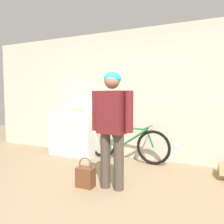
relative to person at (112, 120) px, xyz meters
name	(u,v)px	position (x,y,z in m)	size (l,w,h in m)	color
ground_plane	(93,217)	(0.11, -0.74, -0.95)	(14.00, 14.00, 0.00)	#937A5B
wall_back	(150,94)	(0.11, 1.57, 0.35)	(8.00, 0.07, 2.60)	beige
side_shelf	(74,133)	(-1.46, 1.26, -0.48)	(0.99, 0.51, 0.95)	white
person	(112,120)	(0.00, 0.00, 0.00)	(0.60, 0.28, 1.59)	#4C4238
bicycle	(126,143)	(-0.26, 1.28, -0.61)	(1.72, 0.46, 0.72)	black
banana	(78,110)	(-1.35, 1.26, 0.02)	(0.37, 0.10, 0.04)	#EAD64C
handbag	(85,176)	(-0.36, -0.11, -0.80)	(0.25, 0.16, 0.42)	brown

